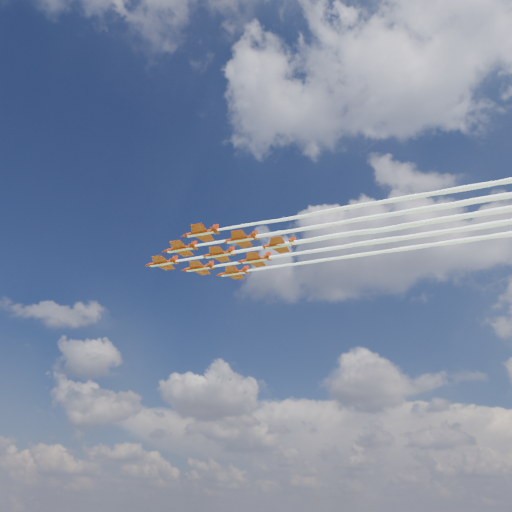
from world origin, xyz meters
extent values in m
cylinder|color=#A62409|center=(-17.49, 2.20, 73.83)|extent=(8.30, 2.21, 1.13)
cone|color=#A62409|center=(-22.59, 1.52, 73.83)|extent=(2.19, 1.39, 1.13)
cone|color=#A62409|center=(-12.70, 2.84, 73.83)|extent=(1.66, 1.22, 1.03)
ellipsoid|color=black|center=(-19.53, 1.93, 74.30)|extent=(2.24, 1.21, 0.74)
cube|color=#A62409|center=(-16.98, 2.27, 73.78)|extent=(4.51, 9.81, 0.14)
cube|color=#A62409|center=(-13.41, 2.75, 73.83)|extent=(1.92, 3.86, 0.12)
cube|color=#A62409|center=(-13.21, 2.77, 74.76)|extent=(1.65, 0.36, 1.85)
cube|color=white|center=(-17.49, 2.20, 73.32)|extent=(7.76, 1.94, 0.12)
cylinder|color=#A62409|center=(-7.51, -3.03, 73.83)|extent=(8.30, 2.21, 1.13)
cone|color=#A62409|center=(-12.61, -3.71, 73.83)|extent=(2.19, 1.39, 1.13)
cone|color=#A62409|center=(-2.72, -2.39, 73.83)|extent=(1.66, 1.22, 1.03)
ellipsoid|color=black|center=(-9.55, -3.30, 74.30)|extent=(2.24, 1.21, 0.74)
cube|color=#A62409|center=(-7.00, -2.96, 73.78)|extent=(4.51, 9.81, 0.14)
cube|color=#A62409|center=(-3.43, -2.48, 73.83)|extent=(1.92, 3.86, 0.12)
cube|color=#A62409|center=(-3.23, -2.46, 74.76)|extent=(1.65, 0.36, 1.85)
cube|color=white|center=(-7.51, -3.03, 73.32)|extent=(7.76, 1.94, 0.12)
cylinder|color=#A62409|center=(-9.23, 9.86, 73.83)|extent=(8.30, 2.21, 1.13)
cone|color=#A62409|center=(-14.32, 9.19, 73.83)|extent=(2.19, 1.39, 1.13)
cone|color=#A62409|center=(-4.44, 10.50, 73.83)|extent=(1.66, 1.22, 1.03)
ellipsoid|color=black|center=(-11.27, 9.59, 74.30)|extent=(2.24, 1.21, 0.74)
cube|color=#A62409|center=(-8.72, 9.93, 73.78)|extent=(4.51, 9.81, 0.14)
cube|color=#A62409|center=(-5.15, 10.41, 73.83)|extent=(1.92, 3.86, 0.12)
cube|color=#A62409|center=(-4.95, 10.44, 74.76)|extent=(1.65, 0.36, 1.85)
cube|color=white|center=(-9.23, 9.86, 73.32)|extent=(7.76, 1.94, 0.12)
cylinder|color=#A62409|center=(2.47, -8.26, 73.83)|extent=(8.30, 2.21, 1.13)
cone|color=#A62409|center=(-2.62, -8.94, 73.83)|extent=(2.19, 1.39, 1.13)
cone|color=#A62409|center=(7.26, -7.62, 73.83)|extent=(1.66, 1.22, 1.03)
ellipsoid|color=black|center=(0.43, -8.53, 74.30)|extent=(2.24, 1.21, 0.74)
cube|color=#A62409|center=(2.98, -8.19, 73.78)|extent=(4.51, 9.81, 0.14)
cube|color=#A62409|center=(6.55, -7.72, 73.83)|extent=(1.92, 3.86, 0.12)
cube|color=#A62409|center=(6.75, -7.69, 74.76)|extent=(1.65, 0.36, 1.85)
cube|color=white|center=(2.47, -8.26, 73.32)|extent=(7.76, 1.94, 0.12)
cylinder|color=#A62409|center=(0.75, 4.63, 73.83)|extent=(8.30, 2.21, 1.13)
cone|color=#A62409|center=(-4.34, 3.96, 73.83)|extent=(2.19, 1.39, 1.13)
cone|color=#A62409|center=(5.54, 5.27, 73.83)|extent=(1.66, 1.22, 1.03)
ellipsoid|color=black|center=(-1.29, 4.36, 74.30)|extent=(2.24, 1.21, 0.74)
cube|color=#A62409|center=(1.26, 4.70, 73.78)|extent=(4.51, 9.81, 0.14)
cube|color=#A62409|center=(4.83, 5.18, 73.83)|extent=(1.92, 3.86, 0.12)
cube|color=#A62409|center=(5.03, 5.20, 74.76)|extent=(1.65, 0.36, 1.85)
cube|color=white|center=(0.75, 4.63, 73.32)|extent=(7.76, 1.94, 0.12)
cylinder|color=#A62409|center=(-0.97, 17.53, 73.83)|extent=(8.30, 2.21, 1.13)
cone|color=#A62409|center=(-6.06, 16.85, 73.83)|extent=(2.19, 1.39, 1.13)
cone|color=#A62409|center=(3.82, 18.17, 73.83)|extent=(1.66, 1.22, 1.03)
ellipsoid|color=black|center=(-3.01, 17.26, 74.30)|extent=(2.24, 1.21, 0.74)
cube|color=#A62409|center=(-0.46, 17.60, 73.78)|extent=(4.51, 9.81, 0.14)
cube|color=#A62409|center=(3.11, 18.07, 73.83)|extent=(1.92, 3.86, 0.12)
cube|color=#A62409|center=(3.31, 18.10, 74.76)|extent=(1.65, 0.36, 1.85)
cube|color=white|center=(-0.97, 17.53, 73.32)|extent=(7.76, 1.94, 0.12)
cylinder|color=#A62409|center=(10.73, -0.60, 73.83)|extent=(8.30, 2.21, 1.13)
cone|color=#A62409|center=(5.64, -1.28, 73.83)|extent=(2.19, 1.39, 1.13)
cone|color=#A62409|center=(15.52, 0.04, 73.83)|extent=(1.66, 1.22, 1.03)
ellipsoid|color=black|center=(8.69, -0.87, 74.30)|extent=(2.24, 1.21, 0.74)
cube|color=#A62409|center=(11.24, -0.53, 73.78)|extent=(4.51, 9.81, 0.14)
cube|color=#A62409|center=(14.81, -0.05, 73.83)|extent=(1.92, 3.86, 0.12)
cube|color=#A62409|center=(15.01, -0.03, 74.76)|extent=(1.65, 0.36, 1.85)
cube|color=white|center=(10.73, -0.60, 73.32)|extent=(7.76, 1.94, 0.12)
cylinder|color=#A62409|center=(9.01, 12.30, 73.83)|extent=(8.30, 2.21, 1.13)
cone|color=#A62409|center=(3.92, 11.62, 73.83)|extent=(2.19, 1.39, 1.13)
cone|color=#A62409|center=(13.80, 12.94, 73.83)|extent=(1.66, 1.22, 1.03)
ellipsoid|color=black|center=(6.97, 12.03, 74.30)|extent=(2.24, 1.21, 0.74)
cube|color=#A62409|center=(9.52, 12.36, 73.78)|extent=(4.51, 9.81, 0.14)
cube|color=#A62409|center=(13.09, 12.84, 73.83)|extent=(1.92, 3.86, 0.12)
cube|color=#A62409|center=(13.29, 12.87, 74.76)|extent=(1.65, 0.36, 1.85)
cube|color=white|center=(9.01, 12.30, 73.32)|extent=(7.76, 1.94, 0.12)
cylinder|color=#A62409|center=(18.99, 7.07, 73.83)|extent=(8.30, 2.21, 1.13)
cone|color=#A62409|center=(13.90, 6.39, 73.83)|extent=(2.19, 1.39, 1.13)
cone|color=#A62409|center=(23.78, 7.71, 73.83)|extent=(1.66, 1.22, 1.03)
ellipsoid|color=black|center=(16.96, 6.79, 74.30)|extent=(2.24, 1.21, 0.74)
cube|color=#A62409|center=(19.50, 7.13, 73.78)|extent=(4.51, 9.81, 0.14)
cube|color=#A62409|center=(23.07, 7.61, 73.83)|extent=(1.92, 3.86, 0.12)
cube|color=#A62409|center=(23.27, 7.64, 74.76)|extent=(1.65, 0.36, 1.85)
cube|color=white|center=(18.99, 7.07, 73.32)|extent=(7.76, 1.94, 0.12)
camera|label=1|loc=(66.06, -107.71, 4.00)|focal=35.00mm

